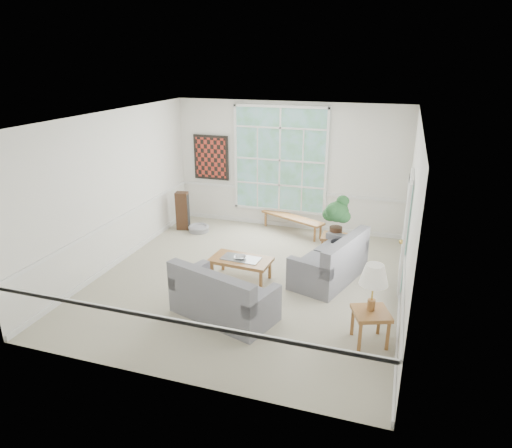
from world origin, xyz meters
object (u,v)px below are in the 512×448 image
Objects in this scene: coffee_table at (241,269)px; end_table at (333,247)px; loveseat_front at (224,291)px; side_table at (370,327)px; loveseat_right at (329,257)px.

end_table is at bearing 48.92° from coffee_table.
loveseat_front is 3.09m from end_table.
loveseat_front is 2.29m from side_table.
loveseat_right is at bearing 21.90° from coffee_table.
coffee_table is 2.19× the size of side_table.
end_table is at bearing 111.51° from loveseat_right.
loveseat_right reaches higher than loveseat_front.
end_table is 2.98m from side_table.
coffee_table is (-1.56, -0.51, -0.24)m from loveseat_right.
loveseat_front is 3.32× the size of end_table.
side_table is (2.46, -1.33, 0.05)m from coffee_table.
coffee_table is at bearing 151.64° from side_table.
loveseat_front is (-1.38, -1.79, -0.00)m from loveseat_right.
loveseat_right is 3.23× the size of side_table.
loveseat_front reaches higher than end_table.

